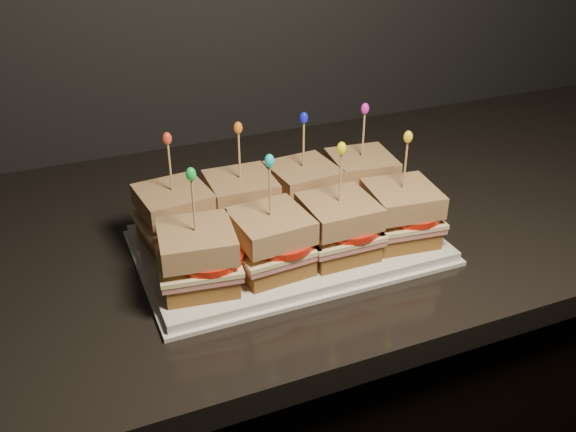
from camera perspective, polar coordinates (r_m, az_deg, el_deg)
name	(u,v)px	position (r m, az deg, el deg)	size (l,w,h in m)	color
cabinet	(286,430)	(1.31, -0.15, -18.53)	(2.28, 0.64, 0.88)	black
granite_slab	(286,225)	(1.01, -0.19, -0.77)	(2.32, 0.68, 0.04)	black
platter	(288,244)	(0.91, 0.00, -2.52)	(0.41, 0.25, 0.02)	white
platter_rim	(288,248)	(0.91, 0.00, -2.84)	(0.42, 0.26, 0.01)	white
sandwich_0_bread_bot	(177,232)	(0.91, -9.88, -1.43)	(0.09, 0.09, 0.02)	brown
sandwich_0_ham	(175,222)	(0.90, -9.97, -0.54)	(0.10, 0.09, 0.01)	#BC6B63
sandwich_0_cheese	(175,218)	(0.90, -10.01, -0.15)	(0.10, 0.10, 0.01)	#FFEEA4
sandwich_0_tomato	(184,213)	(0.89, -9.21, 0.24)	(0.09, 0.09, 0.01)	red
sandwich_0_bread_top	(173,200)	(0.89, -10.16, 1.39)	(0.09, 0.09, 0.03)	brown
sandwich_0_pick	(170,170)	(0.87, -10.42, 4.05)	(0.00, 0.00, 0.09)	tan
sandwich_0_frill	(167,138)	(0.85, -10.69, 6.80)	(0.01, 0.01, 0.02)	red
sandwich_1_bread_bot	(242,219)	(0.93, -4.12, -0.27)	(0.09, 0.09, 0.02)	brown
sandwich_1_ham	(241,209)	(0.92, -4.16, 0.61)	(0.10, 0.09, 0.01)	#BC6B63
sandwich_1_cheese	(241,205)	(0.92, -4.18, 0.99)	(0.10, 0.10, 0.01)	#FFEEA4
sandwich_1_tomato	(250,201)	(0.92, -3.36, 1.38)	(0.09, 0.09, 0.01)	red
sandwich_1_bread_top	(241,188)	(0.91, -4.24, 2.52)	(0.09, 0.09, 0.03)	brown
sandwich_1_pick	(239,158)	(0.89, -4.34, 5.13)	(0.00, 0.00, 0.09)	tan
sandwich_1_frill	(238,128)	(0.87, -4.45, 7.83)	(0.01, 0.01, 0.02)	orange
sandwich_2_bread_bot	(303,207)	(0.96, 1.32, 0.83)	(0.09, 0.09, 0.02)	brown
sandwich_2_ham	(303,197)	(0.96, 1.33, 1.69)	(0.10, 0.09, 0.01)	#BC6B63
sandwich_2_cheese	(303,193)	(0.95, 1.34, 2.06)	(0.10, 0.10, 0.01)	#FFEEA4
sandwich_2_tomato	(312,189)	(0.95, 2.15, 2.44)	(0.09, 0.09, 0.01)	red
sandwich_2_bread_top	(303,176)	(0.94, 1.36, 3.55)	(0.09, 0.09, 0.03)	brown
sandwich_2_pick	(304,148)	(0.92, 1.39, 6.10)	(0.00, 0.00, 0.09)	tan
sandwich_2_frill	(304,118)	(0.90, 1.42, 8.72)	(0.01, 0.01, 0.02)	#1018E0
sandwich_3_bread_bot	(360,195)	(1.00, 6.39, 1.84)	(0.09, 0.09, 0.02)	brown
sandwich_3_ham	(360,186)	(0.99, 6.44, 2.68)	(0.10, 0.09, 0.01)	#BC6B63
sandwich_3_cheese	(361,182)	(0.99, 6.47, 3.04)	(0.10, 0.10, 0.01)	#FFEEA4
sandwich_3_tomato	(370,178)	(0.99, 7.27, 3.40)	(0.09, 0.09, 0.01)	red
sandwich_3_bread_top	(362,166)	(0.98, 6.55, 4.48)	(0.09, 0.09, 0.03)	brown
sandwich_3_pick	(363,138)	(0.96, 6.71, 6.94)	(0.00, 0.00, 0.09)	tan
sandwich_3_frill	(365,109)	(0.95, 6.87, 9.46)	(0.01, 0.01, 0.02)	#D121B3
sandwich_4_bread_bot	(199,276)	(0.82, -7.89, -5.29)	(0.09, 0.09, 0.02)	brown
sandwich_4_ham	(198,265)	(0.81, -7.97, -4.33)	(0.10, 0.09, 0.01)	#BC6B63
sandwich_4_cheese	(198,260)	(0.80, -8.01, -3.92)	(0.10, 0.10, 0.01)	#FFEEA4
sandwich_4_tomato	(208,256)	(0.80, -7.10, -3.51)	(0.09, 0.09, 0.01)	red
sandwich_4_bread_top	(196,241)	(0.79, -8.14, -2.25)	(0.09, 0.09, 0.03)	brown
sandwich_4_pick	(194,209)	(0.76, -8.38, 0.66)	(0.00, 0.00, 0.09)	tan
sandwich_4_frill	(191,174)	(0.74, -8.63, 3.70)	(0.01, 0.01, 0.02)	green
sandwich_5_bread_bot	(271,259)	(0.84, -1.52, -3.89)	(0.09, 0.09, 0.02)	brown
sandwich_5_ham	(271,249)	(0.83, -1.54, -2.94)	(0.10, 0.09, 0.01)	#BC6B63
sandwich_5_cheese	(271,244)	(0.83, -1.54, -2.53)	(0.10, 0.10, 0.01)	#FFEEA4
sandwich_5_tomato	(281,240)	(0.82, -0.62, -2.12)	(0.09, 0.09, 0.01)	red
sandwich_5_bread_top	(270,226)	(0.81, -1.57, -0.88)	(0.09, 0.09, 0.03)	brown
sandwich_5_pick	(270,194)	(0.79, -1.61, 1.96)	(0.00, 0.00, 0.09)	tan
sandwich_5_frill	(269,161)	(0.77, -1.66, 4.94)	(0.01, 0.01, 0.02)	#13CBC9
sandwich_6_bread_bot	(337,244)	(0.87, 4.41, -2.53)	(0.09, 0.09, 0.02)	brown
sandwich_6_ham	(338,234)	(0.86, 4.45, -1.61)	(0.10, 0.09, 0.01)	#BC6B63
sandwich_6_cheese	(338,230)	(0.86, 4.47, -1.21)	(0.10, 0.10, 0.01)	#FFEEA4
sandwich_6_tomato	(348,225)	(0.86, 5.39, -0.81)	(0.09, 0.09, 0.01)	red
sandwich_6_bread_top	(339,212)	(0.85, 4.54, 0.39)	(0.09, 0.09, 0.03)	brown
sandwich_6_pick	(340,181)	(0.83, 4.66, 3.15)	(0.00, 0.00, 0.09)	tan
sandwich_6_frill	(342,148)	(0.81, 4.79, 6.02)	(0.01, 0.01, 0.02)	#FCFD0D
sandwich_7_bread_bot	(399,230)	(0.92, 9.83, -1.26)	(0.09, 0.09, 0.02)	brown
sandwich_7_ham	(400,220)	(0.91, 9.92, -0.37)	(0.10, 0.09, 0.01)	#BC6B63
sandwich_7_cheese	(400,216)	(0.90, 9.96, 0.01)	(0.10, 0.10, 0.01)	#FFEEA4
sandwich_7_tomato	(411,211)	(0.90, 10.84, 0.40)	(0.09, 0.09, 0.01)	red
sandwich_7_bread_top	(402,198)	(0.89, 10.11, 1.55)	(0.09, 0.09, 0.03)	brown
sandwich_7_pick	(405,168)	(0.87, 10.37, 4.20)	(0.00, 0.00, 0.09)	tan
sandwich_7_frill	(408,137)	(0.85, 10.63, 6.93)	(0.01, 0.01, 0.02)	yellow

